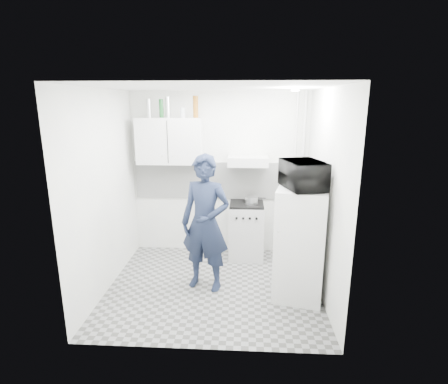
{
  "coord_description": "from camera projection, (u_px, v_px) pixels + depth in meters",
  "views": [
    {
      "loc": [
        0.39,
        -4.26,
        2.43
      ],
      "look_at": [
        0.13,
        0.3,
        1.25
      ],
      "focal_mm": 28.0,
      "sensor_mm": 36.0,
      "label": 1
    }
  ],
  "objects": [
    {
      "name": "floor",
      "position": [
        213.0,
        286.0,
        4.74
      ],
      "size": [
        2.8,
        2.8,
        0.0
      ],
      "primitive_type": "plane",
      "color": "gray",
      "rests_on": "ground"
    },
    {
      "name": "ceiling",
      "position": [
        212.0,
        87.0,
        4.1
      ],
      "size": [
        2.8,
        2.8,
        0.0
      ],
      "primitive_type": "plane",
      "color": "white",
      "rests_on": "wall_back"
    },
    {
      "name": "wall_back",
      "position": [
        219.0,
        174.0,
        5.63
      ],
      "size": [
        2.8,
        0.0,
        2.8
      ],
      "primitive_type": "plane",
      "rotation": [
        1.57,
        0.0,
        0.0
      ],
      "color": "white",
      "rests_on": "floor"
    },
    {
      "name": "wall_left",
      "position": [
        104.0,
        192.0,
        4.5
      ],
      "size": [
        0.0,
        2.6,
        2.6
      ],
      "primitive_type": "plane",
      "rotation": [
        1.57,
        0.0,
        1.57
      ],
      "color": "white",
      "rests_on": "floor"
    },
    {
      "name": "wall_right",
      "position": [
        325.0,
        196.0,
        4.34
      ],
      "size": [
        0.0,
        2.6,
        2.6
      ],
      "primitive_type": "plane",
      "rotation": [
        1.57,
        0.0,
        -1.57
      ],
      "color": "white",
      "rests_on": "floor"
    },
    {
      "name": "person",
      "position": [
        205.0,
        223.0,
        4.53
      ],
      "size": [
        0.75,
        0.6,
        1.8
      ],
      "primitive_type": "imported",
      "rotation": [
        0.0,
        0.0,
        -0.28
      ],
      "color": "#161D32",
      "rests_on": "floor"
    },
    {
      "name": "stove",
      "position": [
        246.0,
        231.0,
        5.58
      ],
      "size": [
        0.54,
        0.54,
        0.87
      ],
      "primitive_type": "cube",
      "color": "beige",
      "rests_on": "floor"
    },
    {
      "name": "fridge",
      "position": [
        300.0,
        244.0,
        4.35
      ],
      "size": [
        0.7,
        0.7,
        1.42
      ],
      "primitive_type": "cube",
      "rotation": [
        0.0,
        0.0,
        -0.21
      ],
      "color": "silver",
      "rests_on": "floor"
    },
    {
      "name": "stove_top",
      "position": [
        247.0,
        204.0,
        5.47
      ],
      "size": [
        0.52,
        0.52,
        0.03
      ],
      "primitive_type": "cube",
      "color": "black",
      "rests_on": "stove"
    },
    {
      "name": "saucepan",
      "position": [
        251.0,
        200.0,
        5.41
      ],
      "size": [
        0.2,
        0.2,
        0.11
      ],
      "primitive_type": "cylinder",
      "color": "silver",
      "rests_on": "stove_top"
    },
    {
      "name": "microwave",
      "position": [
        304.0,
        175.0,
        4.13
      ],
      "size": [
        0.69,
        0.56,
        0.33
      ],
      "primitive_type": "imported",
      "rotation": [
        0.0,
        0.0,
        1.84
      ],
      "color": "black",
      "rests_on": "fridge"
    },
    {
      "name": "bottle_b",
      "position": [
        149.0,
        108.0,
        5.26
      ],
      "size": [
        0.07,
        0.07,
        0.27
      ],
      "primitive_type": "cylinder",
      "color": "silver",
      "rests_on": "upper_cabinet"
    },
    {
      "name": "bottle_c",
      "position": [
        161.0,
        108.0,
        5.25
      ],
      "size": [
        0.07,
        0.07,
        0.27
      ],
      "primitive_type": "cylinder",
      "color": "#144C1E",
      "rests_on": "upper_cabinet"
    },
    {
      "name": "bottle_d",
      "position": [
        168.0,
        107.0,
        5.24
      ],
      "size": [
        0.07,
        0.07,
        0.31
      ],
      "primitive_type": "cylinder",
      "color": "silver",
      "rests_on": "upper_cabinet"
    },
    {
      "name": "canister_b",
      "position": [
        183.0,
        113.0,
        5.25
      ],
      "size": [
        0.08,
        0.08,
        0.15
      ],
      "primitive_type": "cylinder",
      "color": "#B2B7BC",
      "rests_on": "upper_cabinet"
    },
    {
      "name": "bottle_e",
      "position": [
        196.0,
        107.0,
        5.21
      ],
      "size": [
        0.08,
        0.08,
        0.32
      ],
      "primitive_type": "cylinder",
      "color": "brown",
      "rests_on": "upper_cabinet"
    },
    {
      "name": "upper_cabinet",
      "position": [
        170.0,
        141.0,
        5.36
      ],
      "size": [
        1.0,
        0.35,
        0.7
      ],
      "primitive_type": "cube",
      "color": "silver",
      "rests_on": "wall_back"
    },
    {
      "name": "range_hood",
      "position": [
        248.0,
        160.0,
        5.29
      ],
      "size": [
        0.6,
        0.5,
        0.14
      ],
      "primitive_type": "cube",
      "color": "beige",
      "rests_on": "wall_back"
    },
    {
      "name": "backsplash",
      "position": [
        219.0,
        180.0,
        5.64
      ],
      "size": [
        2.74,
        0.03,
        0.6
      ],
      "primitive_type": "cube",
      "color": "white",
      "rests_on": "wall_back"
    },
    {
      "name": "pipe_a",
      "position": [
        302.0,
        176.0,
        5.48
      ],
      "size": [
        0.05,
        0.05,
        2.6
      ],
      "primitive_type": "cylinder",
      "color": "beige",
      "rests_on": "floor"
    },
    {
      "name": "pipe_b",
      "position": [
        294.0,
        176.0,
        5.48
      ],
      "size": [
        0.04,
        0.04,
        2.6
      ],
      "primitive_type": "cylinder",
      "color": "beige",
      "rests_on": "floor"
    },
    {
      "name": "ceiling_spot_fixture",
      "position": [
        295.0,
        90.0,
        4.24
      ],
      "size": [
        0.1,
        0.1,
        0.02
      ],
      "primitive_type": "cylinder",
      "color": "white",
      "rests_on": "ceiling"
    }
  ]
}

